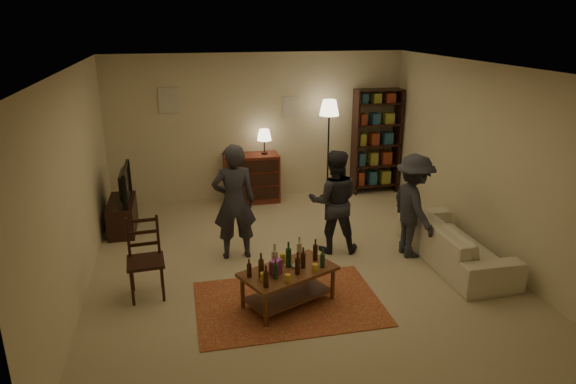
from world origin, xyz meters
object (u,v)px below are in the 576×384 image
object	(u,v)px
dining_chair	(145,255)
bookshelf	(376,140)
coffee_table	(287,274)
sofa	(455,242)
person_right	(334,202)
floor_lamp	(329,115)
person_by_sofa	(413,206)
dresser	(252,177)
person_left	(234,202)
tv_stand	(122,208)

from	to	relation	value
dining_chair	bookshelf	bearing A→B (deg)	32.94
coffee_table	bookshelf	distance (m)	4.63
sofa	person_right	size ratio (longest dim) A/B	1.36
floor_lamp	person_by_sofa	world-z (taller)	floor_lamp
dresser	person_right	bearing A→B (deg)	-70.55
person_left	person_by_sofa	bearing A→B (deg)	169.60
dining_chair	person_left	size ratio (longest dim) A/B	0.61
tv_stand	floor_lamp	distance (m)	3.95
bookshelf	floor_lamp	size ratio (longest dim) A/B	1.07
coffee_table	person_by_sofa	size ratio (longest dim) A/B	0.84
dresser	bookshelf	distance (m)	2.50
bookshelf	person_by_sofa	xyz separation A→B (m)	(-0.55, -2.84, -0.28)
dining_chair	tv_stand	world-z (taller)	tv_stand
floor_lamp	coffee_table	bearing A→B (deg)	-113.51
person_right	person_by_sofa	distance (m)	1.12
sofa	tv_stand	bearing A→B (deg)	64.66
floor_lamp	person_right	world-z (taller)	floor_lamp
sofa	person_right	world-z (taller)	person_right
coffee_table	tv_stand	world-z (taller)	tv_stand
floor_lamp	dresser	bearing A→B (deg)	174.93
dining_chair	person_right	bearing A→B (deg)	11.60
dining_chair	dresser	bearing A→B (deg)	56.09
dresser	person_by_sofa	bearing A→B (deg)	-55.65
dining_chair	person_left	bearing A→B (deg)	30.42
floor_lamp	sofa	world-z (taller)	floor_lamp
tv_stand	sofa	size ratio (longest dim) A/B	0.51
floor_lamp	sofa	xyz separation A→B (m)	(0.97, -2.99, -1.30)
coffee_table	person_right	size ratio (longest dim) A/B	0.82
person_right	dining_chair	bearing A→B (deg)	27.46
dresser	floor_lamp	world-z (taller)	floor_lamp
dresser	dining_chair	bearing A→B (deg)	-119.97
floor_lamp	person_by_sofa	distance (m)	2.82
bookshelf	tv_stand	bearing A→B (deg)	-168.20
dining_chair	tv_stand	distance (m)	2.25
coffee_table	person_right	world-z (taller)	person_right
coffee_table	bookshelf	world-z (taller)	bookshelf
person_left	person_right	world-z (taller)	person_left
coffee_table	dining_chair	distance (m)	1.77
tv_stand	person_left	world-z (taller)	person_left
coffee_table	person_left	distance (m)	1.57
sofa	person_left	world-z (taller)	person_left
dining_chair	person_left	xyz separation A→B (m)	(1.20, 0.82, 0.30)
dining_chair	sofa	distance (m)	4.19
floor_lamp	person_right	size ratio (longest dim) A/B	1.23
dining_chair	person_by_sofa	world-z (taller)	person_by_sofa
person_left	person_by_sofa	world-z (taller)	person_left
tv_stand	person_right	bearing A→B (deg)	-25.31
floor_lamp	person_right	distance (m)	2.47
coffee_table	person_by_sofa	xyz separation A→B (m)	(2.04, 0.96, 0.35)
bookshelf	sofa	bearing A→B (deg)	-90.82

